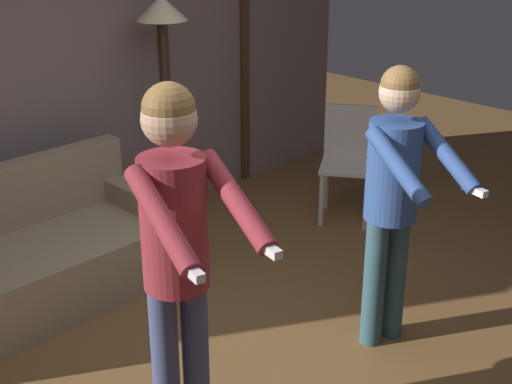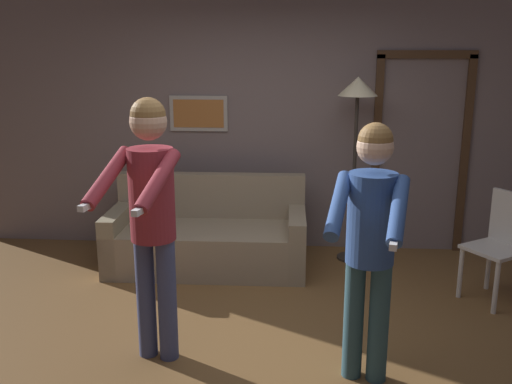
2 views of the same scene
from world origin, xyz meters
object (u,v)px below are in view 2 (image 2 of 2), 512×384
dining_chair_distant (503,240)px  person_standing_left (151,205)px  couch (208,239)px  torchiere_lamp (357,104)px  person_standing_right (370,231)px

dining_chair_distant → person_standing_left: bearing=-156.6°
person_standing_left → dining_chair_distant: size_ratio=1.94×
couch → torchiere_lamp: (1.43, 0.31, 1.30)m
torchiere_lamp → person_standing_left: 2.58m
couch → person_standing_right: size_ratio=1.14×
couch → person_standing_right: 2.42m
dining_chair_distant → couch: bearing=167.8°
person_standing_left → person_standing_right: 1.42m
torchiere_lamp → person_standing_right: 2.27m
torchiere_lamp → person_standing_right: bearing=-92.8°
dining_chair_distant → person_standing_right: bearing=-134.0°
person_standing_left → person_standing_right: (1.41, -0.16, -0.10)m
person_standing_left → person_standing_right: size_ratio=1.07×
torchiere_lamp → dining_chair_distant: bearing=-36.5°
torchiere_lamp → dining_chair_distant: torchiere_lamp is taller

